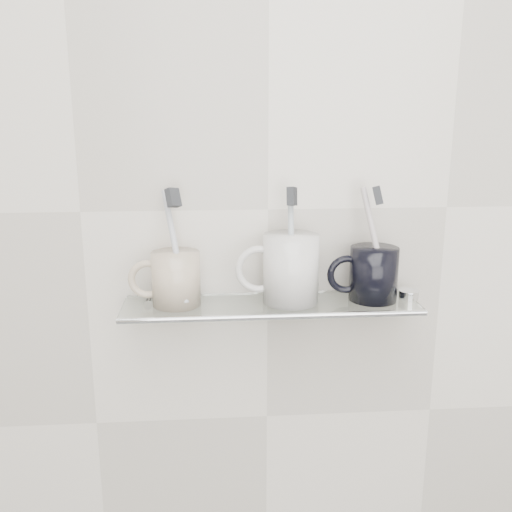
{
  "coord_description": "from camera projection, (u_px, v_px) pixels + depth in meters",
  "views": [
    {
      "loc": [
        -0.1,
        0.13,
        1.42
      ],
      "look_at": [
        -0.03,
        1.04,
        1.18
      ],
      "focal_mm": 40.0,
      "sensor_mm": 36.0,
      "label": 1
    }
  ],
  "objects": [
    {
      "name": "mug_left",
      "position": [
        176.0,
        279.0,
        0.95
      ],
      "size": [
        0.09,
        0.09,
        0.09
      ],
      "primitive_type": "cylinder",
      "rotation": [
        0.0,
        0.0,
        -0.13
      ],
      "color": "beige",
      "rests_on": "shelf_glass"
    },
    {
      "name": "bristles_right",
      "position": [
        378.0,
        195.0,
        0.94
      ],
      "size": [
        0.02,
        0.03,
        0.03
      ],
      "primitive_type": "cube",
      "rotation": [
        -0.11,
        -0.26,
        -0.22
      ],
      "color": "#2A2C30",
      "rests_on": "toothbrush_right"
    },
    {
      "name": "toothbrush_center",
      "position": [
        291.0,
        244.0,
        0.95
      ],
      "size": [
        0.01,
        0.05,
        0.19
      ],
      "primitive_type": "cylinder",
      "rotation": [
        -0.18,
        -0.08,
        -0.42
      ],
      "color": "#A1B6BC",
      "rests_on": "mug_center"
    },
    {
      "name": "mug_right",
      "position": [
        374.0,
        274.0,
        0.97
      ],
      "size": [
        0.1,
        0.1,
        0.09
      ],
      "primitive_type": "cylinder",
      "rotation": [
        0.0,
        0.0,
        -0.24
      ],
      "color": "black",
      "rests_on": "shelf_glass"
    },
    {
      "name": "bracket_left",
      "position": [
        149.0,
        305.0,
        1.0
      ],
      "size": [
        0.02,
        0.03,
        0.02
      ],
      "primitive_type": "cylinder",
      "rotation": [
        1.57,
        0.0,
        0.0
      ],
      "color": "silver",
      "rests_on": "wall_back"
    },
    {
      "name": "bracket_right",
      "position": [
        384.0,
        299.0,
        1.03
      ],
      "size": [
        0.02,
        0.03,
        0.02
      ],
      "primitive_type": "cylinder",
      "rotation": [
        1.57,
        0.0,
        0.0
      ],
      "color": "silver",
      "rests_on": "wall_back"
    },
    {
      "name": "wall_back",
      "position": [
        268.0,
        209.0,
        0.99
      ],
      "size": [
        2.5,
        0.0,
        2.5
      ],
      "primitive_type": "plane",
      "rotation": [
        1.57,
        0.0,
        0.0
      ],
      "color": "silver",
      "rests_on": "ground"
    },
    {
      "name": "mug_right_handle",
      "position": [
        347.0,
        274.0,
        0.97
      ],
      "size": [
        0.07,
        0.01,
        0.07
      ],
      "primitive_type": "torus",
      "rotation": [
        1.57,
        0.0,
        0.0
      ],
      "color": "black",
      "rests_on": "mug_right"
    },
    {
      "name": "toothbrush_left",
      "position": [
        175.0,
        246.0,
        0.93
      ],
      "size": [
        0.05,
        0.08,
        0.18
      ],
      "primitive_type": "cylinder",
      "rotation": [
        -0.17,
        -0.37,
        -0.67
      ],
      "color": "silver",
      "rests_on": "mug_left"
    },
    {
      "name": "shelf_rail",
      "position": [
        275.0,
        317.0,
        0.91
      ],
      "size": [
        0.5,
        0.01,
        0.01
      ],
      "primitive_type": "cylinder",
      "rotation": [
        0.0,
        1.57,
        0.0
      ],
      "color": "silver",
      "rests_on": "shelf_glass"
    },
    {
      "name": "mug_center_handle",
      "position": [
        259.0,
        269.0,
        0.96
      ],
      "size": [
        0.08,
        0.01,
        0.08
      ],
      "primitive_type": "torus",
      "rotation": [
        1.57,
        0.0,
        0.0
      ],
      "color": "silver",
      "rests_on": "mug_center"
    },
    {
      "name": "bristles_left",
      "position": [
        173.0,
        198.0,
        0.91
      ],
      "size": [
        0.03,
        0.03,
        0.04
      ],
      "primitive_type": "cube",
      "rotation": [
        -0.17,
        -0.37,
        -0.67
      ],
      "color": "#2A2C30",
      "rests_on": "toothbrush_left"
    },
    {
      "name": "mug_left_handle",
      "position": [
        148.0,
        279.0,
        0.95
      ],
      "size": [
        0.07,
        0.01,
        0.07
      ],
      "primitive_type": "torus",
      "rotation": [
        1.57,
        0.0,
        0.0
      ],
      "color": "beige",
      "rests_on": "mug_left"
    },
    {
      "name": "shelf_glass",
      "position": [
        271.0,
        305.0,
        0.97
      ],
      "size": [
        0.5,
        0.12,
        0.01
      ],
      "primitive_type": "cube",
      "color": "silver",
      "rests_on": "wall_back"
    },
    {
      "name": "chrome_cap",
      "position": [
        409.0,
        294.0,
        0.99
      ],
      "size": [
        0.04,
        0.04,
        0.01
      ],
      "primitive_type": "cylinder",
      "color": "silver",
      "rests_on": "shelf_glass"
    },
    {
      "name": "bristles_center",
      "position": [
        292.0,
        196.0,
        0.93
      ],
      "size": [
        0.02,
        0.03,
        0.03
      ],
      "primitive_type": "cube",
      "rotation": [
        -0.18,
        -0.08,
        -0.42
      ],
      "color": "#2A2C30",
      "rests_on": "toothbrush_center"
    },
    {
      "name": "mug_center",
      "position": [
        291.0,
        269.0,
        0.96
      ],
      "size": [
        0.12,
        0.12,
        0.12
      ],
      "primitive_type": "cylinder",
      "rotation": [
        0.0,
        0.0,
        -0.4
      ],
      "color": "silver",
      "rests_on": "shelf_glass"
    },
    {
      "name": "toothbrush_right",
      "position": [
        375.0,
        242.0,
        0.96
      ],
      "size": [
        0.05,
        0.04,
        0.19
      ],
      "primitive_type": "cylinder",
      "rotation": [
        -0.11,
        -0.26,
        -0.22
      ],
      "color": "beige",
      "rests_on": "mug_right"
    }
  ]
}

